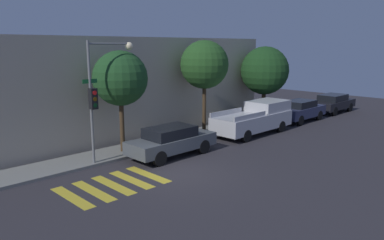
{
  "coord_description": "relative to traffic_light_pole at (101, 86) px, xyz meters",
  "views": [
    {
      "loc": [
        -10.14,
        -11.09,
        5.31
      ],
      "look_at": [
        2.84,
        2.1,
        1.6
      ],
      "focal_mm": 35.0,
      "sensor_mm": 36.0,
      "label": 1
    }
  ],
  "objects": [
    {
      "name": "tree_near_corner",
      "position": [
        1.5,
        0.74,
        0.17
      ],
      "size": [
        2.66,
        2.66,
        5.08
      ],
      "color": "#42301E",
      "rests_on": "ground"
    },
    {
      "name": "crosswalk",
      "position": [
        -1.23,
        -2.57,
        -3.56
      ],
      "size": [
        3.85,
        2.6,
        0.0
      ],
      "color": "gold",
      "rests_on": "ground"
    },
    {
      "name": "building_row",
      "position": [
        1.5,
        5.31,
        -0.69
      ],
      "size": [
        26.0,
        6.0,
        5.75
      ],
      "primitive_type": "cube",
      "color": "#A89E8E",
      "rests_on": "ground"
    },
    {
      "name": "sedan_near_corner",
      "position": [
        2.95,
        -1.27,
        -2.79
      ],
      "size": [
        4.56,
        1.75,
        1.47
      ],
      "color": "#4C5156",
      "rests_on": "ground"
    },
    {
      "name": "pickup_truck",
      "position": [
        9.78,
        -1.27,
        -2.6
      ],
      "size": [
        5.67,
        2.02,
        1.9
      ],
      "color": "#BCBCC1",
      "rests_on": "ground"
    },
    {
      "name": "sidewalk",
      "position": [
        1.5,
        0.87,
        -3.5
      ],
      "size": [
        26.0,
        2.08,
        0.14
      ],
      "primitive_type": "cube",
      "color": "slate",
      "rests_on": "ground"
    },
    {
      "name": "sedan_far_end",
      "position": [
        20.2,
        -1.27,
        -2.79
      ],
      "size": [
        4.51,
        1.8,
        1.45
      ],
      "color": "black",
      "rests_on": "ground"
    },
    {
      "name": "tree_midblock",
      "position": [
        7.35,
        0.74,
        0.61
      ],
      "size": [
        2.84,
        2.84,
        5.61
      ],
      "color": "#42301E",
      "rests_on": "ground"
    },
    {
      "name": "ground_plane",
      "position": [
        1.5,
        -3.37,
        -3.57
      ],
      "size": [
        60.0,
        60.0,
        0.0
      ],
      "primitive_type": "plane",
      "color": "#2D2B30"
    },
    {
      "name": "traffic_light_pole",
      "position": [
        0.0,
        0.0,
        0.0
      ],
      "size": [
        2.63,
        0.56,
        5.52
      ],
      "color": "slate",
      "rests_on": "ground"
    },
    {
      "name": "tree_far_end",
      "position": [
        13.47,
        0.74,
        -0.01
      ],
      "size": [
        3.35,
        3.35,
        5.24
      ],
      "color": "#42301E",
      "rests_on": "ground"
    },
    {
      "name": "sedan_middle",
      "position": [
        15.09,
        -1.27,
        -2.77
      ],
      "size": [
        4.3,
        1.74,
        1.5
      ],
      "color": "#2D3351",
      "rests_on": "ground"
    }
  ]
}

